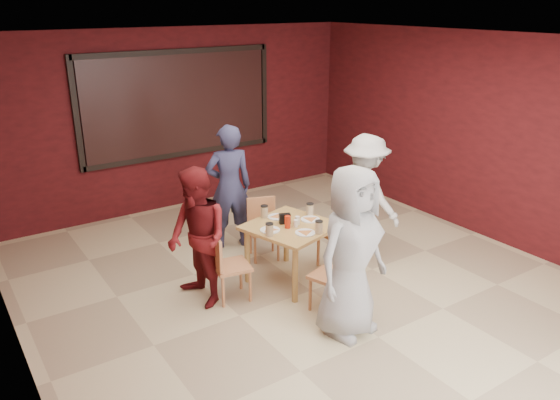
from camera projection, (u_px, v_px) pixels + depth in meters
floor at (311, 291)px, 6.33m from camera, size 7.00×7.00×0.00m
window_blinds at (179, 104)px, 8.45m from camera, size 3.00×0.02×1.50m
dining_table at (290, 231)px, 6.36m from camera, size 1.12×1.12×0.87m
chair_front at (337, 273)px, 5.76m from camera, size 0.50×0.50×0.82m
chair_back at (263, 224)px, 7.07m from camera, size 0.48×0.48×0.78m
chair_left at (226, 263)px, 6.00m from camera, size 0.45×0.45×0.80m
chair_right at (345, 226)px, 6.76m from camera, size 0.49×0.49×0.94m
diner_front at (351, 252)px, 5.28m from camera, size 0.94×0.69×1.75m
diner_back at (229, 187)px, 7.22m from camera, size 0.70×0.56×1.69m
diner_left at (198, 238)px, 5.85m from camera, size 0.62×0.78×1.54m
diner_right at (365, 195)px, 7.05m from camera, size 0.73×1.10×1.60m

